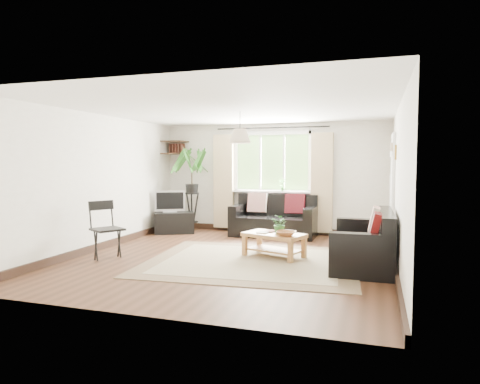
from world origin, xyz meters
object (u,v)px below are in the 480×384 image
(sofa_back, at_px, (274,217))
(folding_chair, at_px, (107,230))
(tv_stand, at_px, (174,223))
(palm_stand, at_px, (192,190))
(sofa_right, at_px, (362,240))
(coffee_table, at_px, (274,245))

(sofa_back, xyz_separation_m, folding_chair, (-2.05, -2.91, 0.05))
(tv_stand, relative_size, folding_chair, 0.92)
(palm_stand, bearing_deg, sofa_right, -30.74)
(sofa_back, height_order, coffee_table, sofa_back)
(sofa_right, height_order, palm_stand, palm_stand)
(sofa_back, distance_m, palm_stand, 1.98)
(sofa_back, relative_size, sofa_right, 1.03)
(sofa_right, relative_size, palm_stand, 0.90)
(sofa_back, bearing_deg, tv_stand, -171.44)
(tv_stand, bearing_deg, sofa_back, -19.40)
(sofa_right, height_order, tv_stand, sofa_right)
(sofa_right, xyz_separation_m, coffee_table, (-1.39, 0.19, -0.20))
(coffee_table, bearing_deg, tv_stand, 147.51)
(palm_stand, relative_size, folding_chair, 2.03)
(sofa_back, bearing_deg, sofa_right, -48.53)
(folding_chair, bearing_deg, sofa_back, -4.69)
(tv_stand, height_order, palm_stand, palm_stand)
(coffee_table, height_order, palm_stand, palm_stand)
(palm_stand, xyz_separation_m, folding_chair, (-0.15, -2.98, -0.48))
(palm_stand, bearing_deg, folding_chair, -92.80)
(folding_chair, bearing_deg, palm_stand, 27.70)
(coffee_table, xyz_separation_m, folding_chair, (-2.52, -0.93, 0.26))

